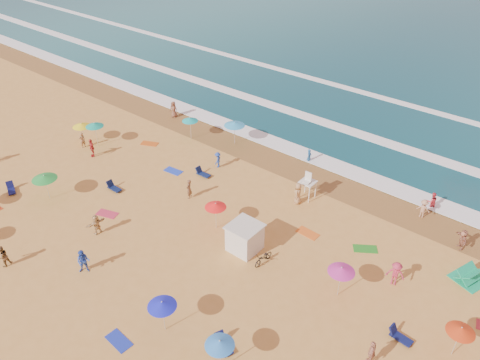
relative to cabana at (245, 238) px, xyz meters
The scene contains 11 objects.
ground 5.82m from the cabana, 169.66° to the right, with size 220.00×220.00×0.00m, color gold.
wet_sand 12.82m from the cabana, 116.16° to the left, with size 220.00×220.00×0.00m, color olive.
surf_foam 21.08m from the cabana, 105.52° to the left, with size 200.00×18.70×0.05m.
cabana is the anchor object (origin of this frame).
cabana_roof 1.06m from the cabana, ahead, with size 2.20×2.20×0.12m, color silver.
bicycle 2.00m from the cabana, ahead, with size 0.60×1.73×0.91m, color black.
lifeguard_stand 8.20m from the cabana, 89.81° to the left, with size 1.20×1.20×2.10m, color white, non-canonical shape.
beach_umbrellas 8.23m from the cabana, 169.03° to the right, with size 42.98×26.40×0.79m.
loungers 2.74m from the cabana, 91.35° to the right, with size 51.59×15.09×0.34m.
towels 4.17m from the cabana, 150.04° to the right, with size 36.48×24.20×0.03m.
beachgoers 4.61m from the cabana, 145.46° to the left, with size 38.98×26.05×2.14m.
Camera 1 is at (21.33, -18.75, 22.81)m, focal length 35.00 mm.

